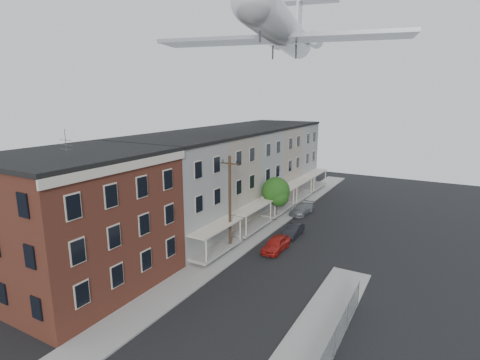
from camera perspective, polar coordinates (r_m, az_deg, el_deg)
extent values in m
cube|color=gray|center=(40.71, 2.97, -7.69)|extent=(3.00, 62.00, 0.12)
cube|color=gray|center=(40.13, 4.84, -8.01)|extent=(0.15, 62.00, 0.14)
cube|color=#361A11|center=(30.42, -23.12, -5.97)|extent=(10.00, 12.00, 10.00)
cube|color=black|center=(29.28, -23.98, 3.64)|extent=(10.30, 12.30, 0.30)
cube|color=beige|center=(25.51, -16.98, 1.98)|extent=(0.16, 12.20, 0.60)
cylinder|color=#515156|center=(26.38, -25.00, 4.88)|extent=(0.04, 0.04, 2.00)
cube|color=slate|center=(36.66, -11.41, -2.13)|extent=(10.00, 7.00, 10.00)
cube|color=black|center=(35.73, -11.76, 5.89)|extent=(10.25, 7.00, 0.30)
cube|color=gray|center=(34.72, -3.52, -10.51)|extent=(1.80, 6.40, 0.25)
cube|color=beige|center=(33.92, -3.57, -7.08)|extent=(1.90, 6.50, 0.15)
cube|color=gray|center=(42.06, -5.23, -0.04)|extent=(10.00, 7.00, 10.00)
cube|color=black|center=(41.24, -5.37, 6.96)|extent=(10.25, 7.00, 0.30)
cube|color=gray|center=(40.37, 1.89, -7.12)|extent=(1.80, 6.40, 0.25)
cube|color=beige|center=(39.69, 1.91, -4.12)|extent=(1.90, 6.50, 0.15)
cube|color=slate|center=(47.86, -0.50, 1.55)|extent=(10.00, 7.00, 10.00)
cube|color=black|center=(47.15, -0.51, 7.71)|extent=(10.25, 7.00, 0.30)
cube|color=gray|center=(46.39, 5.87, -4.54)|extent=(1.80, 6.40, 0.25)
cube|color=beige|center=(45.80, 5.94, -1.91)|extent=(1.90, 6.50, 0.15)
cube|color=gray|center=(53.96, 3.19, 2.79)|extent=(10.00, 7.00, 10.00)
cube|color=black|center=(53.33, 3.25, 8.25)|extent=(10.25, 7.00, 0.30)
cube|color=gray|center=(52.66, 8.91, -2.55)|extent=(1.80, 6.40, 0.25)
cube|color=beige|center=(52.13, 8.99, -0.21)|extent=(1.90, 6.50, 0.15)
cube|color=slate|center=(60.25, 6.12, 3.76)|extent=(10.00, 7.00, 10.00)
cube|color=black|center=(59.68, 6.24, 8.66)|extent=(10.25, 7.00, 0.30)
cube|color=gray|center=(59.08, 11.28, -0.98)|extent=(1.80, 6.40, 0.25)
cube|color=beige|center=(58.62, 11.38, 1.11)|extent=(1.90, 6.50, 0.15)
cylinder|color=gray|center=(22.97, 14.22, -22.92)|extent=(0.06, 0.06, 1.90)
cylinder|color=gray|center=(25.43, 16.10, -19.23)|extent=(0.06, 0.06, 1.90)
cylinder|color=gray|center=(27.99, 17.59, -16.19)|extent=(0.06, 0.06, 1.90)
cylinder|color=black|center=(34.34, -1.55, -3.75)|extent=(0.26, 0.26, 9.00)
cube|color=black|center=(33.47, -1.59, 2.51)|extent=(1.80, 0.12, 0.12)
cylinder|color=black|center=(33.80, -2.61, 2.94)|extent=(0.08, 0.08, 0.25)
cylinder|color=black|center=(33.09, -0.55, 2.75)|extent=(0.08, 0.08, 0.25)
cylinder|color=black|center=(43.74, 5.43, -4.70)|extent=(0.24, 0.24, 2.40)
sphere|color=#164412|center=(43.09, 5.49, -1.65)|extent=(3.20, 3.20, 3.20)
sphere|color=#164412|center=(42.78, 5.93, -2.55)|extent=(2.24, 2.24, 2.24)
imported|color=#A61B15|center=(35.65, 5.50, -9.68)|extent=(1.64, 4.02, 1.36)
imported|color=black|center=(39.57, 8.15, -7.56)|extent=(1.44, 3.75, 1.22)
imported|color=slate|center=(46.79, 9.40, -4.39)|extent=(2.17, 4.49, 1.26)
cylinder|color=silver|center=(39.46, 6.58, 21.69)|extent=(8.44, 23.77, 3.16)
sphere|color=silver|center=(28.09, 2.09, 25.55)|extent=(3.16, 3.16, 3.16)
cone|color=silver|center=(51.05, 8.95, 19.52)|extent=(3.74, 3.60, 3.16)
cube|color=#939399|center=(37.87, 6.14, 20.58)|extent=(23.99, 9.40, 0.35)
cylinder|color=#939399|center=(48.07, 5.42, 20.30)|extent=(2.43, 4.20, 1.58)
cylinder|color=#939399|center=(47.41, 11.41, 20.22)|extent=(2.43, 4.20, 1.58)
cube|color=silver|center=(50.98, 8.99, 22.67)|extent=(1.09, 3.71, 5.52)
cube|color=#939399|center=(52.45, 9.25, 25.23)|extent=(9.71, 4.62, 0.25)
cylinder|color=#515156|center=(29.64, 3.05, 21.36)|extent=(0.16, 0.16, 1.18)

